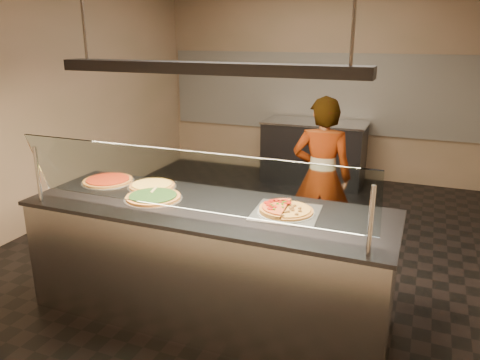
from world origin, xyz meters
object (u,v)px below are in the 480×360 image
at_px(pizza_spinach, 153,197).
at_px(prep_table, 314,152).
at_px(half_pizza_pepperoni, 274,207).
at_px(serving_counter, 209,261).
at_px(pizza_cheese, 152,185).
at_px(pizza_tomato, 108,180).
at_px(pizza_spatula, 157,192).
at_px(half_pizza_sausage, 298,211).
at_px(heat_lamp_housing, 204,68).
at_px(sneeze_guard, 184,181).
at_px(worker, 321,177).
at_px(perforated_tray, 286,212).

bearing_deg(pizza_spinach, prep_table, 83.88).
distance_m(half_pizza_pepperoni, prep_table, 3.78).
distance_m(serving_counter, pizza_cheese, 0.83).
bearing_deg(prep_table, pizza_tomato, -105.86).
xyz_separation_m(half_pizza_pepperoni, pizza_spatula, (-0.98, -0.03, -0.01)).
xyz_separation_m(half_pizza_sausage, pizza_spinach, (-1.15, -0.10, -0.01)).
bearing_deg(pizza_spinach, pizza_tomato, 159.08).
bearing_deg(pizza_spatula, pizza_spinach, -79.15).
xyz_separation_m(serving_counter, heat_lamp_housing, (-0.00, 0.00, 1.48)).
bearing_deg(heat_lamp_housing, half_pizza_sausage, 6.73).
height_order(half_pizza_pepperoni, pizza_spinach, half_pizza_pepperoni).
bearing_deg(pizza_spatula, heat_lamp_housing, -6.88).
relative_size(pizza_spinach, pizza_cheese, 1.12).
bearing_deg(half_pizza_sausage, sneeze_guard, -148.31).
distance_m(prep_table, worker, 2.45).
distance_m(half_pizza_sausage, pizza_spinach, 1.16).
bearing_deg(sneeze_guard, worker, 72.67).
xyz_separation_m(perforated_tray, heat_lamp_housing, (-0.59, -0.09, 1.01)).
relative_size(pizza_cheese, pizza_tomato, 0.90).
distance_m(serving_counter, pizza_spatula, 0.69).
xyz_separation_m(half_pizza_pepperoni, pizza_tomato, (-1.57, 0.13, -0.02)).
height_order(half_pizza_sausage, worker, worker).
bearing_deg(pizza_tomato, perforated_tray, -4.52).
relative_size(pizza_tomato, prep_table, 0.30).
relative_size(sneeze_guard, pizza_spinach, 5.58).
bearing_deg(serving_counter, pizza_spatula, 173.12).
relative_size(pizza_spatula, heat_lamp_housing, 0.10).
height_order(sneeze_guard, prep_table, sneeze_guard).
bearing_deg(half_pizza_sausage, pizza_spinach, -175.24).
bearing_deg(worker, pizza_spinach, 48.73).
distance_m(half_pizza_pepperoni, pizza_cheese, 1.15).
height_order(prep_table, worker, worker).
xyz_separation_m(perforated_tray, pizza_cheese, (-1.23, 0.15, 0.01)).
xyz_separation_m(serving_counter, perforated_tray, (0.59, 0.09, 0.47)).
height_order(sneeze_guard, heat_lamp_housing, heat_lamp_housing).
height_order(pizza_cheese, pizza_spatula, pizza_spatula).
bearing_deg(half_pizza_pepperoni, heat_lamp_housing, -170.17).
bearing_deg(serving_counter, pizza_spinach, -178.16).
bearing_deg(serving_counter, heat_lamp_housing, 180.00).
bearing_deg(half_pizza_pepperoni, half_pizza_sausage, -1.71).
distance_m(half_pizza_pepperoni, pizza_spinach, 0.97).
bearing_deg(half_pizza_pepperoni, perforated_tray, -0.90).
height_order(half_pizza_sausage, heat_lamp_housing, heat_lamp_housing).
height_order(serving_counter, pizza_tomato, pizza_tomato).
distance_m(pizza_spinach, prep_table, 3.86).
distance_m(half_pizza_sausage, heat_lamp_housing, 1.21).
height_order(perforated_tray, heat_lamp_housing, heat_lamp_housing).
height_order(half_pizza_sausage, prep_table, half_pizza_sausage).
relative_size(perforated_tray, pizza_tomato, 1.11).
xyz_separation_m(sneeze_guard, pizza_tomato, (-1.07, 0.56, -0.28)).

